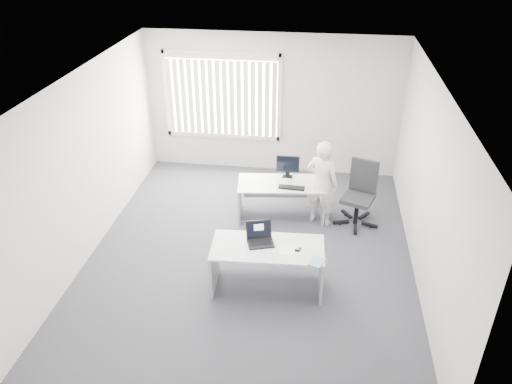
# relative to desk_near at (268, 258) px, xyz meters

# --- Properties ---
(ground) EXTENTS (6.00, 6.00, 0.00)m
(ground) POSITION_rel_desk_near_xyz_m (-0.35, 0.76, -0.51)
(ground) COLOR #505057
(ground) RESTS_ON ground
(wall_back) EXTENTS (5.00, 0.02, 2.80)m
(wall_back) POSITION_rel_desk_near_xyz_m (-0.35, 3.76, 0.89)
(wall_back) COLOR silver
(wall_back) RESTS_ON ground
(wall_front) EXTENTS (5.00, 0.02, 2.80)m
(wall_front) POSITION_rel_desk_near_xyz_m (-0.35, -2.24, 0.89)
(wall_front) COLOR silver
(wall_front) RESTS_ON ground
(wall_left) EXTENTS (0.02, 6.00, 2.80)m
(wall_left) POSITION_rel_desk_near_xyz_m (-2.85, 0.76, 0.89)
(wall_left) COLOR silver
(wall_left) RESTS_ON ground
(wall_right) EXTENTS (0.02, 6.00, 2.80)m
(wall_right) POSITION_rel_desk_near_xyz_m (2.15, 0.76, 0.89)
(wall_right) COLOR silver
(wall_right) RESTS_ON ground
(ceiling) EXTENTS (5.00, 6.00, 0.02)m
(ceiling) POSITION_rel_desk_near_xyz_m (-0.35, 0.76, 2.29)
(ceiling) COLOR silver
(ceiling) RESTS_ON wall_back
(window) EXTENTS (2.32, 0.06, 1.76)m
(window) POSITION_rel_desk_near_xyz_m (-1.35, 3.72, 1.04)
(window) COLOR silver
(window) RESTS_ON wall_back
(blinds) EXTENTS (2.20, 0.10, 1.50)m
(blinds) POSITION_rel_desk_near_xyz_m (-1.35, 3.66, 1.01)
(blinds) COLOR silver
(blinds) RESTS_ON wall_back
(desk_near) EXTENTS (1.59, 0.80, 0.71)m
(desk_near) POSITION_rel_desk_near_xyz_m (0.00, 0.00, 0.00)
(desk_near) COLOR silver
(desk_near) RESTS_ON ground
(desk_far) EXTENTS (1.55, 0.86, 0.68)m
(desk_far) POSITION_rel_desk_near_xyz_m (0.01, 1.92, -0.02)
(desk_far) COLOR silver
(desk_far) RESTS_ON ground
(office_chair) EXTENTS (0.82, 0.82, 1.13)m
(office_chair) POSITION_rel_desk_near_xyz_m (1.34, 1.92, -0.16)
(office_chair) COLOR black
(office_chair) RESTS_ON ground
(person) EXTENTS (0.65, 0.53, 1.53)m
(person) POSITION_rel_desk_near_xyz_m (0.70, 1.82, 0.26)
(person) COLOR silver
(person) RESTS_ON ground
(laptop) EXTENTS (0.44, 0.41, 0.28)m
(laptop) POSITION_rel_desk_near_xyz_m (-0.10, 0.05, 0.34)
(laptop) COLOR black
(laptop) RESTS_ON desk_near
(paper_sheet) EXTENTS (0.35, 0.27, 0.00)m
(paper_sheet) POSITION_rel_desk_near_xyz_m (0.31, -0.03, 0.20)
(paper_sheet) COLOR white
(paper_sheet) RESTS_ON desk_near
(mouse) EXTENTS (0.08, 0.11, 0.04)m
(mouse) POSITION_rel_desk_near_xyz_m (0.42, -0.02, 0.22)
(mouse) COLOR #B5B5B7
(mouse) RESTS_ON paper_sheet
(booklet) EXTENTS (0.24, 0.28, 0.01)m
(booklet) POSITION_rel_desk_near_xyz_m (0.68, -0.25, 0.20)
(booklet) COLOR white
(booklet) RESTS_ON desk_near
(keyboard) EXTENTS (0.45, 0.17, 0.02)m
(keyboard) POSITION_rel_desk_near_xyz_m (0.20, 1.76, 0.17)
(keyboard) COLOR black
(keyboard) RESTS_ON desk_far
(monitor) EXTENTS (0.40, 0.12, 0.40)m
(monitor) POSITION_rel_desk_near_xyz_m (0.10, 2.16, 0.36)
(monitor) COLOR black
(monitor) RESTS_ON desk_far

